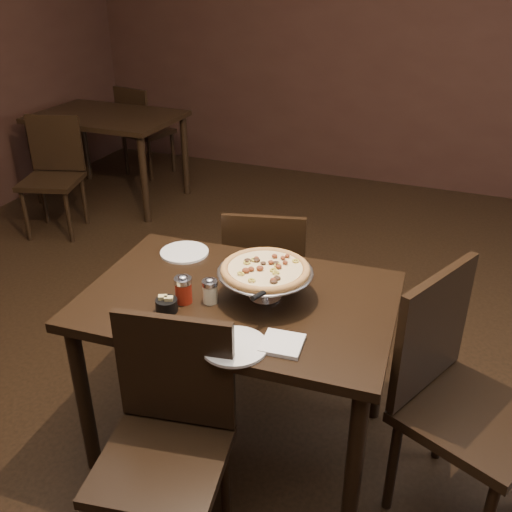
% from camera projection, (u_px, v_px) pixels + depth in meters
% --- Properties ---
extents(room, '(6.04, 7.04, 2.84)m').
position_uv_depth(room, '(268.00, 123.00, 1.86)').
color(room, black).
rests_on(room, ground).
extents(dining_table, '(1.22, 0.86, 0.73)m').
position_uv_depth(dining_table, '(239.00, 317.00, 2.22)').
color(dining_table, black).
rests_on(dining_table, ground).
extents(background_table, '(1.18, 0.79, 0.74)m').
position_uv_depth(background_table, '(108.00, 126.00, 4.76)').
color(background_table, black).
rests_on(background_table, ground).
extents(pizza_stand, '(0.36, 0.36, 0.15)m').
position_uv_depth(pizza_stand, '(265.00, 270.00, 2.11)').
color(pizza_stand, silver).
rests_on(pizza_stand, dining_table).
extents(parmesan_shaker, '(0.06, 0.06, 0.10)m').
position_uv_depth(parmesan_shaker, '(210.00, 291.00, 2.12)').
color(parmesan_shaker, '#F1E8BB').
rests_on(parmesan_shaker, dining_table).
extents(pepper_flake_shaker, '(0.07, 0.07, 0.12)m').
position_uv_depth(pepper_flake_shaker, '(183.00, 289.00, 2.11)').
color(pepper_flake_shaker, '#9C1B0E').
rests_on(pepper_flake_shaker, dining_table).
extents(packet_caddy, '(0.08, 0.08, 0.06)m').
position_uv_depth(packet_caddy, '(166.00, 305.00, 2.07)').
color(packet_caddy, black).
rests_on(packet_caddy, dining_table).
extents(napkin_stack, '(0.15, 0.15, 0.01)m').
position_uv_depth(napkin_stack, '(282.00, 344.00, 1.89)').
color(napkin_stack, white).
rests_on(napkin_stack, dining_table).
extents(plate_left, '(0.21, 0.21, 0.01)m').
position_uv_depth(plate_left, '(184.00, 252.00, 2.49)').
color(plate_left, white).
rests_on(plate_left, dining_table).
extents(plate_near, '(0.22, 0.22, 0.01)m').
position_uv_depth(plate_near, '(235.00, 346.00, 1.88)').
color(plate_near, white).
rests_on(plate_near, dining_table).
extents(serving_spatula, '(0.15, 0.15, 0.02)m').
position_uv_depth(serving_spatula, '(265.00, 292.00, 1.97)').
color(serving_spatula, silver).
rests_on(serving_spatula, pizza_stand).
extents(chair_far, '(0.48, 0.48, 0.84)m').
position_uv_depth(chair_far, '(266.00, 277.00, 2.86)').
color(chair_far, black).
rests_on(chair_far, ground).
extents(chair_near, '(0.47, 0.47, 0.87)m').
position_uv_depth(chair_near, '(167.00, 436.00, 1.89)').
color(chair_near, black).
rests_on(chair_near, ground).
extents(chair_side, '(0.59, 0.59, 0.95)m').
position_uv_depth(chair_side, '(456.00, 393.00, 2.01)').
color(chair_side, black).
rests_on(chair_side, ground).
extents(bg_chair_far, '(0.47, 0.47, 0.85)m').
position_uv_depth(bg_chair_far, '(142.00, 128.00, 5.38)').
color(bg_chair_far, black).
rests_on(bg_chair_far, ground).
extents(bg_chair_near, '(0.50, 0.50, 0.86)m').
position_uv_depth(bg_chair_near, '(53.00, 171.00, 4.27)').
color(bg_chair_near, black).
rests_on(bg_chair_near, ground).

